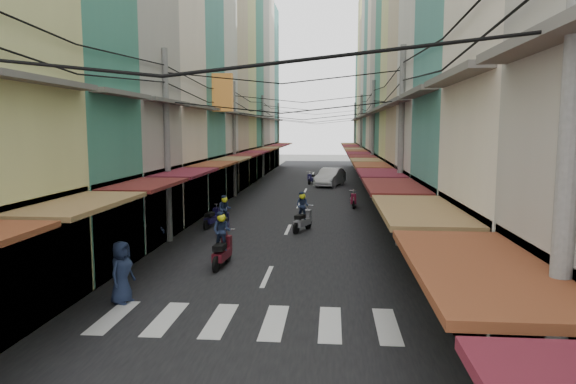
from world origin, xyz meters
The scene contains 15 objects.
ground centered at (0.00, 0.00, 0.00)m, with size 160.00×160.00×0.00m, color slate.
road centered at (0.00, 20.00, 0.01)m, with size 10.00×80.00×0.02m, color black.
sidewalk_left centered at (-6.50, 20.00, 0.03)m, with size 3.00×80.00×0.06m, color slate.
sidewalk_right centered at (6.50, 20.00, 0.03)m, with size 3.00×80.00×0.06m, color slate.
crosswalk centered at (0.00, -6.00, 0.03)m, with size 7.55×2.40×0.01m.
building_row_left centered at (-7.92, 16.56, 9.78)m, with size 7.80×67.67×23.70m.
building_row_right centered at (7.92, 16.45, 9.41)m, with size 7.80×68.98×22.59m.
utility_poles centered at (0.00, 15.01, 6.59)m, with size 10.20×66.13×8.20m.
white_car centered at (1.93, 25.50, 0.00)m, with size 5.41×2.12×1.91m, color silver.
bicycle centered at (7.50, 0.44, 0.00)m, with size 0.62×1.66×1.14m, color black.
moving_scooters centered at (-0.85, 6.66, 0.55)m, with size 7.56×29.83×1.97m.
parked_scooters centered at (4.13, -3.50, 0.49)m, with size 12.87×13.04×1.00m.
pedestrians centered at (-4.05, 2.48, 1.07)m, with size 13.84×26.89×2.25m.
market_umbrella centered at (6.21, -5.42, 2.15)m, with size 2.32×2.32×2.44m.
traffic_sign centered at (5.46, -4.37, 1.94)m, with size 0.10×0.59×2.69m.
Camera 1 is at (2.12, -18.32, 4.85)m, focal length 32.00 mm.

